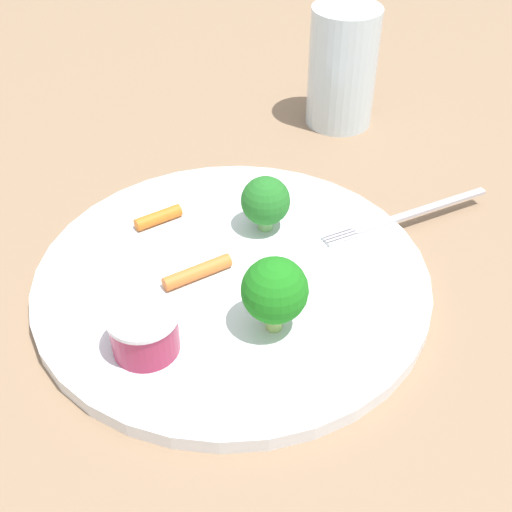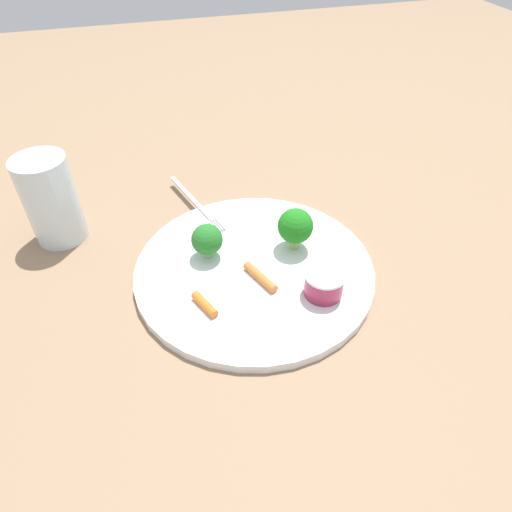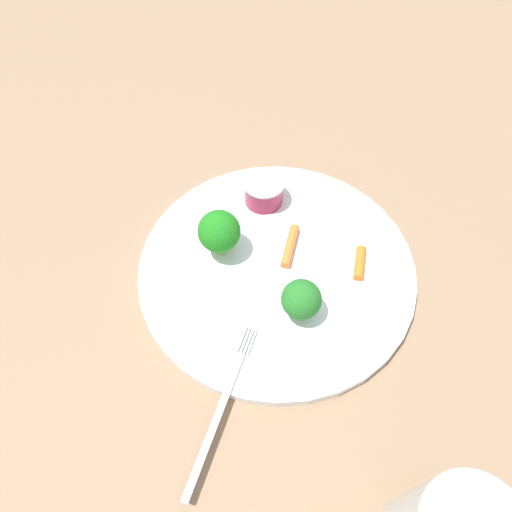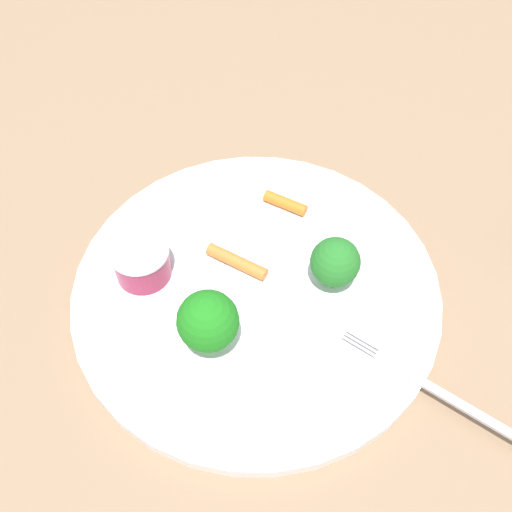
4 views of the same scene
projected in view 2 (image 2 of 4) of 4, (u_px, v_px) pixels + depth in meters
The scene contains 9 objects.
ground_plane at pixel (254, 273), 0.57m from camera, with size 2.40×2.40×0.00m, color #8E7054.
plate at pixel (254, 269), 0.57m from camera, with size 0.30×0.30×0.01m, color white.
sauce_cup at pixel (324, 283), 0.52m from camera, with size 0.05×0.05×0.03m.
broccoli_floret_0 at pixel (295, 226), 0.57m from camera, with size 0.05×0.05×0.06m.
broccoli_floret_1 at pixel (207, 240), 0.56m from camera, with size 0.04×0.04×0.05m.
carrot_stick_0 at pixel (256, 278), 0.54m from camera, with size 0.01×0.01×0.05m, color orange.
carrot_stick_1 at pixel (205, 304), 0.51m from camera, with size 0.01×0.01×0.04m, color orange.
fork at pixel (196, 203), 0.66m from camera, with size 0.05×0.16×0.00m.
drinking_glass at pixel (51, 200), 0.59m from camera, with size 0.07×0.07×0.12m, color silver.
Camera 2 is at (-0.11, -0.40, 0.40)m, focal length 31.56 mm.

